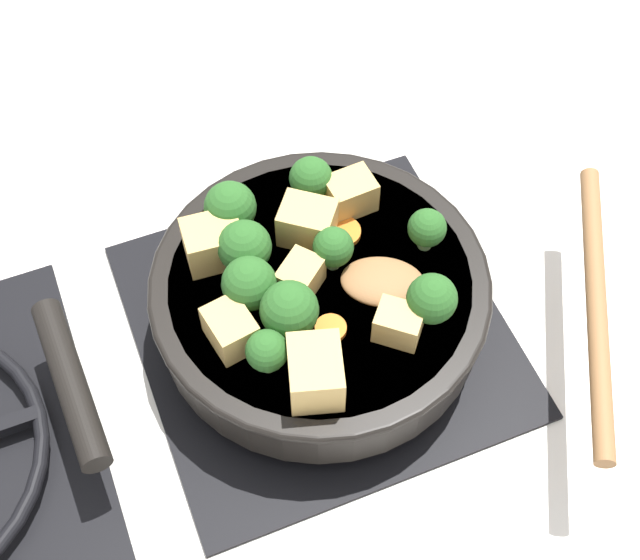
% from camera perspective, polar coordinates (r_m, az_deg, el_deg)
% --- Properties ---
extents(ground_plane, '(2.40, 2.40, 0.00)m').
position_cam_1_polar(ground_plane, '(0.79, 0.00, -3.20)').
color(ground_plane, white).
extents(front_burner_grate, '(0.31, 0.31, 0.03)m').
position_cam_1_polar(front_burner_grate, '(0.78, 0.00, -2.75)').
color(front_burner_grate, black).
rests_on(front_burner_grate, ground_plane).
extents(skillet_pan, '(0.28, 0.37, 0.05)m').
position_cam_1_polar(skillet_pan, '(0.74, -0.17, -1.05)').
color(skillet_pan, black).
rests_on(skillet_pan, front_burner_grate).
extents(wooden_spoon, '(0.24, 0.26, 0.02)m').
position_cam_1_polar(wooden_spoon, '(0.72, 12.08, -0.94)').
color(wooden_spoon, olive).
rests_on(wooden_spoon, skillet_pan).
extents(tofu_cube_center_large, '(0.04, 0.04, 0.03)m').
position_cam_1_polar(tofu_cube_center_large, '(0.69, 5.05, -2.81)').
color(tofu_cube_center_large, tan).
rests_on(tofu_cube_center_large, skillet_pan).
extents(tofu_cube_near_handle, '(0.04, 0.05, 0.04)m').
position_cam_1_polar(tofu_cube_near_handle, '(0.73, -6.84, 2.39)').
color(tofu_cube_near_handle, tan).
rests_on(tofu_cube_near_handle, skillet_pan).
extents(tofu_cube_east_chunk, '(0.04, 0.04, 0.03)m').
position_cam_1_polar(tofu_cube_east_chunk, '(0.68, -5.74, -3.14)').
color(tofu_cube_east_chunk, tan).
rests_on(tofu_cube_east_chunk, skillet_pan).
extents(tofu_cube_west_chunk, '(0.04, 0.04, 0.03)m').
position_cam_1_polar(tofu_cube_west_chunk, '(0.71, -1.36, 0.42)').
color(tofu_cube_west_chunk, tan).
rests_on(tofu_cube_west_chunk, skillet_pan).
extents(tofu_cube_back_piece, '(0.03, 0.04, 0.03)m').
position_cam_1_polar(tofu_cube_back_piece, '(0.76, 1.95, 5.55)').
color(tofu_cube_back_piece, tan).
rests_on(tofu_cube_back_piece, skillet_pan).
extents(tofu_cube_front_piece, '(0.06, 0.05, 0.04)m').
position_cam_1_polar(tofu_cube_front_piece, '(0.66, -0.29, -5.93)').
color(tofu_cube_front_piece, tan).
rests_on(tofu_cube_front_piece, skillet_pan).
extents(tofu_cube_mid_small, '(0.06, 0.06, 0.04)m').
position_cam_1_polar(tofu_cube_mid_small, '(0.73, -0.80, 3.69)').
color(tofu_cube_mid_small, tan).
rests_on(tofu_cube_mid_small, skillet_pan).
extents(broccoli_floret_near_spoon, '(0.05, 0.05, 0.05)m').
position_cam_1_polar(broccoli_floret_near_spoon, '(0.67, -1.98, -1.94)').
color(broccoli_floret_near_spoon, '#709956').
rests_on(broccoli_floret_near_spoon, skillet_pan).
extents(broccoli_floret_center_top, '(0.03, 0.03, 0.04)m').
position_cam_1_polar(broccoli_floret_center_top, '(0.73, 6.86, 3.29)').
color(broccoli_floret_center_top, '#709956').
rests_on(broccoli_floret_center_top, skillet_pan).
extents(broccoli_floret_east_rim, '(0.04, 0.04, 0.05)m').
position_cam_1_polar(broccoli_floret_east_rim, '(0.73, -5.76, 4.64)').
color(broccoli_floret_east_rim, '#709956').
rests_on(broccoli_floret_east_rim, skillet_pan).
extents(broccoli_floret_west_rim, '(0.03, 0.03, 0.04)m').
position_cam_1_polar(broccoli_floret_west_rim, '(0.66, -3.42, -4.58)').
color(broccoli_floret_west_rim, '#709956').
rests_on(broccoli_floret_west_rim, skillet_pan).
extents(broccoli_floret_north_edge, '(0.04, 0.04, 0.05)m').
position_cam_1_polar(broccoli_floret_north_edge, '(0.69, -4.44, -0.53)').
color(broccoli_floret_north_edge, '#709956').
rests_on(broccoli_floret_north_edge, skillet_pan).
extents(broccoli_floret_south_cluster, '(0.04, 0.04, 0.05)m').
position_cam_1_polar(broccoli_floret_south_cluster, '(0.69, 7.17, -1.22)').
color(broccoli_floret_south_cluster, '#709956').
rests_on(broccoli_floret_south_cluster, skillet_pan).
extents(broccoli_floret_mid_floret, '(0.04, 0.04, 0.05)m').
position_cam_1_polar(broccoli_floret_mid_floret, '(0.71, -4.85, 2.11)').
color(broccoli_floret_mid_floret, '#709956').
rests_on(broccoli_floret_mid_floret, skillet_pan).
extents(broccoli_floret_small_inner, '(0.03, 0.03, 0.04)m').
position_cam_1_polar(broccoli_floret_small_inner, '(0.71, 0.85, 2.09)').
color(broccoli_floret_small_inner, '#709956').
rests_on(broccoli_floret_small_inner, skillet_pan).
extents(broccoli_floret_tall_stem, '(0.04, 0.04, 0.04)m').
position_cam_1_polar(broccoli_floret_tall_stem, '(0.75, -0.59, 6.51)').
color(broccoli_floret_tall_stem, '#709956').
rests_on(broccoli_floret_tall_stem, skillet_pan).
extents(carrot_slice_orange_thin, '(0.02, 0.02, 0.01)m').
position_cam_1_polar(carrot_slice_orange_thin, '(0.69, 0.69, -3.13)').
color(carrot_slice_orange_thin, orange).
rests_on(carrot_slice_orange_thin, skillet_pan).
extents(carrot_slice_near_center, '(0.03, 0.03, 0.01)m').
position_cam_1_polar(carrot_slice_near_center, '(0.75, 1.40, 3.09)').
color(carrot_slice_near_center, orange).
rests_on(carrot_slice_near_center, skillet_pan).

